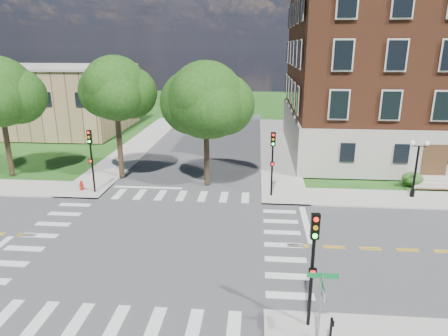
# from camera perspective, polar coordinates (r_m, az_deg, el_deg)

# --- Properties ---
(ground) EXTENTS (160.00, 160.00, 0.00)m
(ground) POSITION_cam_1_polar(r_m,az_deg,el_deg) (23.80, -9.33, -10.18)
(ground) COLOR #204A14
(ground) RESTS_ON ground
(road_ew) EXTENTS (90.00, 12.00, 0.01)m
(road_ew) POSITION_cam_1_polar(r_m,az_deg,el_deg) (23.80, -9.33, -10.17)
(road_ew) COLOR #3D3D3F
(road_ew) RESTS_ON ground
(road_ns) EXTENTS (12.00, 90.00, 0.01)m
(road_ns) POSITION_cam_1_polar(r_m,az_deg,el_deg) (23.79, -9.33, -10.16)
(road_ns) COLOR #3D3D3F
(road_ns) RESTS_ON ground
(sidewalk_ne) EXTENTS (34.00, 34.00, 0.12)m
(sidewalk_ne) POSITION_cam_1_polar(r_m,az_deg,el_deg) (38.71, 19.32, -0.06)
(sidewalk_ne) COLOR #9E9B93
(sidewalk_ne) RESTS_ON ground
(sidewalk_nw) EXTENTS (34.00, 34.00, 0.12)m
(sidewalk_nw) POSITION_cam_1_polar(r_m,az_deg,el_deg) (42.87, -24.60, 0.94)
(sidewalk_nw) COLOR #9E9B93
(sidewalk_nw) RESTS_ON ground
(crosswalk_east) EXTENTS (2.20, 10.20, 0.02)m
(crosswalk_east) POSITION_cam_1_polar(r_m,az_deg,el_deg) (23.21, 8.52, -10.88)
(crosswalk_east) COLOR silver
(crosswalk_east) RESTS_ON ground
(stop_bar_east) EXTENTS (0.40, 5.50, 0.00)m
(stop_bar_east) POSITION_cam_1_polar(r_m,az_deg,el_deg) (26.05, 11.68, -7.82)
(stop_bar_east) COLOR silver
(stop_bar_east) RESTS_ON ground
(main_building) EXTENTS (30.60, 22.40, 16.50)m
(main_building) POSITION_cam_1_polar(r_m,az_deg,el_deg) (46.39, 28.92, 11.94)
(main_building) COLOR #A9A395
(main_building) RESTS_ON ground
(secondary_building) EXTENTS (20.40, 15.40, 8.30)m
(secondary_building) POSITION_cam_1_polar(r_m,az_deg,el_deg) (57.87, -23.99, 9.11)
(secondary_building) COLOR olive
(secondary_building) RESTS_ON ground
(tree_c) EXTENTS (5.18, 5.18, 10.04)m
(tree_c) POSITION_cam_1_polar(r_m,az_deg,el_deg) (33.57, -15.27, 10.88)
(tree_c) COLOR black
(tree_c) RESTS_ON ground
(tree_d) EXTENTS (5.91, 5.91, 9.71)m
(tree_d) POSITION_cam_1_polar(r_m,az_deg,el_deg) (30.66, -2.59, 9.64)
(tree_d) COLOR black
(tree_d) RESTS_ON ground
(traffic_signal_se) EXTENTS (0.33, 0.37, 4.80)m
(traffic_signal_se) POSITION_cam_1_polar(r_m,az_deg,el_deg) (15.78, 12.60, -12.21)
(traffic_signal_se) COLOR black
(traffic_signal_se) RESTS_ON ground
(traffic_signal_ne) EXTENTS (0.37, 0.42, 4.80)m
(traffic_signal_ne) POSITION_cam_1_polar(r_m,az_deg,el_deg) (29.10, 6.95, 1.75)
(traffic_signal_ne) COLOR black
(traffic_signal_ne) RESTS_ON ground
(traffic_signal_nw) EXTENTS (0.33, 0.37, 4.80)m
(traffic_signal_nw) POSITION_cam_1_polar(r_m,az_deg,el_deg) (31.25, -18.47, 2.04)
(traffic_signal_nw) COLOR black
(traffic_signal_nw) RESTS_ON ground
(twin_lamp_west) EXTENTS (1.36, 0.36, 4.23)m
(twin_lamp_west) POSITION_cam_1_polar(r_m,az_deg,el_deg) (32.02, 25.78, 0.32)
(twin_lamp_west) COLOR black
(twin_lamp_west) RESTS_ON ground
(street_sign_pole) EXTENTS (1.10, 1.10, 3.10)m
(street_sign_pole) POSITION_cam_1_polar(r_m,az_deg,el_deg) (15.24, 13.74, -17.31)
(street_sign_pole) COLOR gray
(street_sign_pole) RESTS_ON ground
(push_button_post) EXTENTS (0.14, 0.21, 1.20)m
(push_button_post) POSITION_cam_1_polar(r_m,az_deg,el_deg) (16.28, 15.03, -21.49)
(push_button_post) COLOR black
(push_button_post) RESTS_ON ground
(fire_hydrant) EXTENTS (0.35, 0.35, 0.75)m
(fire_hydrant) POSITION_cam_1_polar(r_m,az_deg,el_deg) (32.74, -19.67, -2.40)
(fire_hydrant) COLOR #9F140C
(fire_hydrant) RESTS_ON ground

